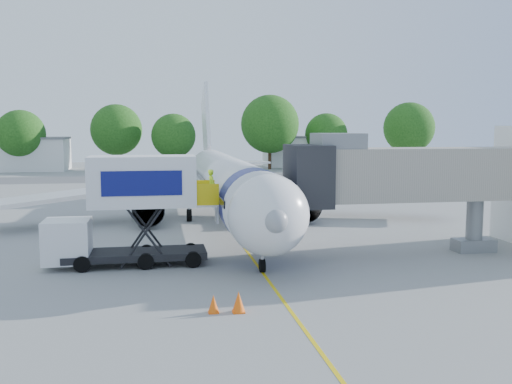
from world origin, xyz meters
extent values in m
plane|color=gray|center=(0.00, 0.00, 0.00)|extent=(160.00, 160.00, 0.00)
cube|color=yellow|center=(0.00, 0.00, 0.01)|extent=(0.15, 70.00, 0.01)
cube|color=#59595B|center=(0.00, 42.00, 0.00)|extent=(120.00, 10.00, 0.01)
cylinder|color=white|center=(0.00, 3.00, 3.00)|extent=(3.70, 28.00, 3.70)
sphere|color=white|center=(0.00, -11.00, 3.00)|extent=(3.70, 3.70, 3.70)
sphere|color=gray|center=(0.00, -12.55, 3.00)|extent=(1.10, 1.10, 1.10)
cone|color=white|center=(0.00, 20.00, 3.00)|extent=(3.70, 6.00, 3.70)
cube|color=white|center=(0.00, 21.00, 7.20)|extent=(0.35, 7.26, 8.29)
cube|color=#B9BBBE|center=(9.00, 6.50, 2.30)|extent=(16.17, 9.32, 1.42)
cube|color=#B9BBBE|center=(-9.00, 6.50, 2.30)|extent=(16.17, 9.32, 1.42)
cylinder|color=#999BA0|center=(5.50, 4.50, 1.30)|extent=(2.10, 3.60, 2.10)
cylinder|color=#999BA0|center=(-5.50, 4.50, 1.30)|extent=(2.10, 3.60, 2.10)
cube|color=black|center=(0.00, -11.30, 3.45)|extent=(2.60, 1.39, 0.81)
cylinder|color=navy|center=(0.00, -8.00, 3.00)|extent=(3.73, 2.00, 3.73)
cylinder|color=silver|center=(0.00, -9.50, 0.75)|extent=(0.16, 0.16, 1.50)
cylinder|color=black|center=(0.00, -9.50, 0.32)|extent=(0.25, 0.64, 0.64)
cylinder|color=black|center=(2.60, 6.00, 0.45)|extent=(0.35, 0.90, 0.90)
cylinder|color=black|center=(-2.60, 6.00, 0.45)|extent=(0.35, 0.90, 0.90)
cube|color=#A2998A|center=(9.00, -7.00, 4.40)|extent=(13.60, 2.60, 2.80)
cube|color=black|center=(2.90, -7.00, 4.40)|extent=(2.00, 3.20, 3.20)
cube|color=slate|center=(4.50, -7.00, 6.20)|extent=(2.40, 2.40, 0.80)
cylinder|color=slate|center=(12.50, -7.00, 1.50)|extent=(0.90, 0.90, 3.00)
cube|color=slate|center=(12.50, -7.00, 0.35)|extent=(2.20, 1.20, 0.70)
cylinder|color=black|center=(11.60, -7.00, 0.35)|extent=(0.30, 0.70, 0.70)
cylinder|color=black|center=(13.40, -7.00, 0.35)|extent=(0.30, 0.70, 0.70)
cube|color=black|center=(-6.00, -7.00, 0.55)|extent=(7.00, 2.30, 0.35)
cube|color=white|center=(-9.30, -7.00, 1.35)|extent=(2.20, 2.20, 2.10)
cube|color=black|center=(-9.30, -7.00, 1.80)|extent=(1.90, 2.10, 0.70)
cube|color=white|center=(-5.60, -7.00, 4.25)|extent=(5.20, 2.40, 2.50)
cube|color=navy|center=(-5.60, -8.22, 4.25)|extent=(3.80, 0.04, 1.20)
cube|color=silver|center=(-2.45, -7.00, 3.05)|extent=(1.10, 2.20, 0.10)
cube|color=#DABD0B|center=(-2.45, -8.05, 3.60)|extent=(1.10, 0.06, 1.10)
cube|color=#DABD0B|center=(-2.45, -5.95, 3.60)|extent=(1.10, 0.06, 1.10)
cylinder|color=black|center=(-3.20, -8.05, 0.40)|extent=(0.80, 0.25, 0.80)
cylinder|color=black|center=(-3.20, -5.95, 0.40)|extent=(0.80, 0.25, 0.80)
cylinder|color=black|center=(-8.50, -8.05, 0.40)|extent=(0.80, 0.25, 0.80)
cylinder|color=black|center=(-8.50, -5.95, 0.40)|extent=(0.80, 0.25, 0.80)
imported|color=#C2FF1A|center=(-2.16, -7.00, 3.94)|extent=(0.48, 0.66, 1.68)
cube|color=white|center=(-0.33, -15.11, 0.77)|extent=(4.27, 3.15, 1.53)
cube|color=navy|center=(-0.33, -15.11, 1.26)|extent=(2.69, 2.49, 0.38)
cylinder|color=black|center=(-1.51, -16.34, 0.38)|extent=(0.81, 0.52, 0.77)
cylinder|color=black|center=(-2.03, -14.90, 0.38)|extent=(0.81, 0.52, 0.77)
cylinder|color=black|center=(1.37, -15.31, 0.38)|extent=(0.81, 0.52, 0.77)
cylinder|color=black|center=(0.85, -13.87, 0.38)|extent=(0.81, 0.52, 0.77)
cone|color=#FF5E0D|center=(-1.96, -15.20, 0.40)|extent=(0.50, 0.50, 0.80)
cube|color=#FF5E0D|center=(-1.96, -15.20, 0.02)|extent=(0.46, 0.46, 0.05)
cone|color=#FF5E0D|center=(-2.90, -15.09, 0.34)|extent=(0.43, 0.43, 0.68)
cube|color=#FF5E0D|center=(-2.90, -15.09, 0.02)|extent=(0.39, 0.39, 0.04)
cube|color=silver|center=(-28.00, 60.00, 2.50)|extent=(18.00, 8.00, 5.00)
cube|color=slate|center=(-28.00, 60.00, 5.15)|extent=(18.40, 8.40, 0.30)
cube|color=silver|center=(22.00, 62.00, 2.50)|extent=(16.00, 7.00, 5.00)
cube|color=slate|center=(22.00, 62.00, 5.15)|extent=(16.40, 7.40, 0.30)
cylinder|color=#382314|center=(-25.50, 57.58, 1.68)|extent=(0.56, 0.56, 3.37)
sphere|color=#1A4412|center=(-25.50, 57.58, 5.80)|extent=(7.48, 7.48, 7.48)
cylinder|color=#382314|center=(-11.24, 59.97, 1.87)|extent=(0.56, 0.56, 3.74)
sphere|color=#1A4412|center=(-11.24, 59.97, 6.44)|extent=(8.31, 8.31, 8.31)
cylinder|color=#382314|center=(-2.13, 56.83, 1.60)|extent=(0.56, 0.56, 3.19)
sphere|color=#1A4412|center=(-2.13, 56.83, 5.49)|extent=(7.09, 7.09, 7.09)
cylinder|color=#382314|center=(13.46, 56.09, 2.14)|extent=(0.56, 0.56, 4.28)
sphere|color=#1A4412|center=(13.46, 56.09, 7.37)|extent=(9.51, 9.51, 9.51)
cylinder|color=#382314|center=(23.81, 58.59, 1.63)|extent=(0.56, 0.56, 3.26)
sphere|color=#1A4412|center=(23.81, 58.59, 5.62)|extent=(7.25, 7.25, 7.25)
cylinder|color=#382314|center=(37.95, 56.65, 1.96)|extent=(0.56, 0.56, 3.92)
sphere|color=#1A4412|center=(37.95, 56.65, 6.76)|extent=(8.72, 8.72, 8.72)
camera|label=1|loc=(-4.89, -35.75, 6.94)|focal=40.00mm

